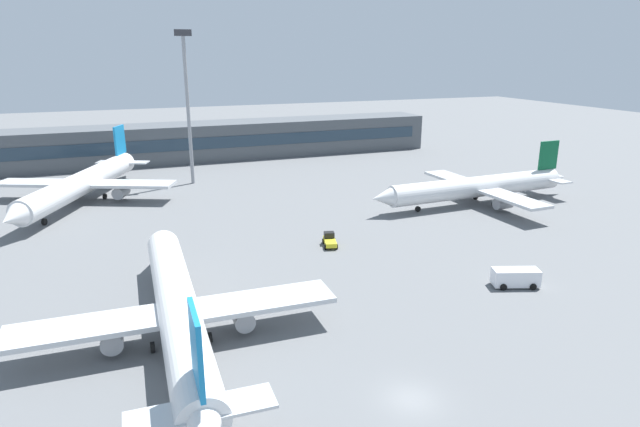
# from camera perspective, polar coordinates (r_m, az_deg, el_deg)

# --- Properties ---
(ground_plane) EXTENTS (400.00, 400.00, 0.00)m
(ground_plane) POSITION_cam_1_polar(r_m,az_deg,el_deg) (78.00, -5.39, -2.71)
(ground_plane) COLOR slate
(terminal_building) EXTENTS (120.63, 12.13, 9.00)m
(terminal_building) POSITION_cam_1_polar(r_m,az_deg,el_deg) (137.97, -12.81, 7.42)
(terminal_building) COLOR #4C5156
(terminal_building) RESTS_ON ground_plane
(airplane_near) EXTENTS (29.40, 42.27, 10.45)m
(airplane_near) POSITION_cam_1_polar(r_m,az_deg,el_deg) (52.74, -14.88, -9.34)
(airplane_near) COLOR white
(airplane_near) RESTS_ON ground_plane
(airplane_mid) EXTENTS (41.43, 28.85, 10.24)m
(airplane_mid) POSITION_cam_1_polar(r_m,az_deg,el_deg) (98.32, 16.16, 2.69)
(airplane_mid) COLOR silver
(airplane_mid) RESTS_ON ground_plane
(airplane_far) EXTENTS (31.12, 43.20, 11.34)m
(airplane_far) POSITION_cam_1_polar(r_m,az_deg,el_deg) (104.43, -23.89, 2.90)
(airplane_far) COLOR silver
(airplane_far) RESTS_ON ground_plane
(baggage_tug_yellow) EXTENTS (2.52, 3.86, 1.75)m
(baggage_tug_yellow) POSITION_cam_1_polar(r_m,az_deg,el_deg) (74.85, 1.03, -2.83)
(baggage_tug_yellow) COLOR yellow
(baggage_tug_yellow) RESTS_ON ground_plane
(service_van_white) EXTENTS (5.57, 3.63, 2.08)m
(service_van_white) POSITION_cam_1_polar(r_m,az_deg,el_deg) (66.02, 20.00, -6.36)
(service_van_white) COLOR white
(service_van_white) RESTS_ON ground_plane
(floodlight_tower_west) EXTENTS (3.20, 0.80, 29.93)m
(floodlight_tower_west) POSITION_cam_1_polar(r_m,az_deg,el_deg) (111.09, -13.85, 11.71)
(floodlight_tower_west) COLOR gray
(floodlight_tower_west) RESTS_ON ground_plane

